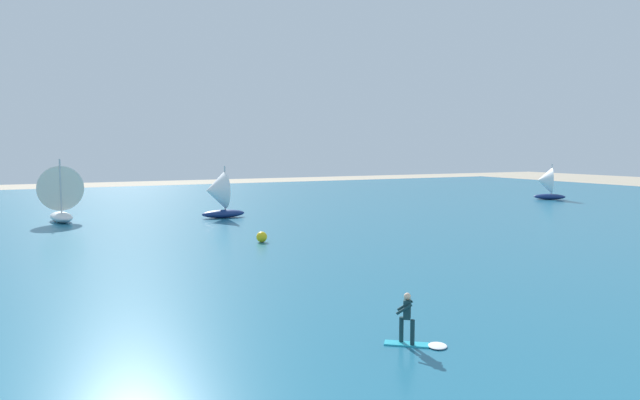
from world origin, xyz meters
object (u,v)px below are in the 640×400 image
at_px(sailboat_near_shore, 217,194).
at_px(sailboat_far_left, 545,183).
at_px(kitesurfer, 413,327).
at_px(marker_buoy, 262,237).
at_px(sailboat_center_horizon, 59,193).

height_order(sailboat_near_shore, sailboat_far_left, sailboat_near_shore).
bearing_deg(sailboat_near_shore, sailboat_far_left, 0.65).
height_order(kitesurfer, marker_buoy, kitesurfer).
distance_m(sailboat_far_left, sailboat_center_horizon, 53.30).
relative_size(kitesurfer, sailboat_center_horizon, 0.36).
relative_size(sailboat_near_shore, sailboat_center_horizon, 0.87).
xyz_separation_m(kitesurfer, marker_buoy, (2.75, 20.71, -0.25)).
height_order(sailboat_far_left, sailboat_center_horizon, sailboat_center_horizon).
bearing_deg(marker_buoy, sailboat_near_shore, 85.48).
bearing_deg(sailboat_center_horizon, kitesurfer, -77.28).
distance_m(kitesurfer, marker_buoy, 20.90).
bearing_deg(sailboat_center_horizon, marker_buoy, -57.35).
relative_size(kitesurfer, sailboat_near_shore, 0.41).
relative_size(sailboat_center_horizon, marker_buoy, 7.41).
relative_size(sailboat_far_left, sailboat_center_horizon, 0.81).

